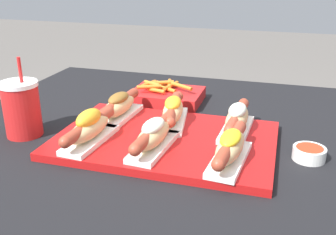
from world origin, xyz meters
TOP-DOWN VIEW (x-y plane):
  - serving_tray at (0.01, -0.01)m, footprint 0.50×0.33m
  - hot_dog_0 at (-0.15, -0.09)m, footprint 0.07×0.21m
  - hot_dog_1 at (0.00, -0.08)m, footprint 0.07×0.21m
  - hot_dog_2 at (0.17, -0.10)m, footprint 0.08×0.21m
  - hot_dog_3 at (-0.14, 0.06)m, footprint 0.07×0.21m
  - hot_dog_4 at (0.00, 0.07)m, footprint 0.09×0.21m
  - hot_dog_5 at (0.16, 0.06)m, footprint 0.07×0.21m
  - sauce_bowl at (0.33, -0.00)m, footprint 0.07×0.07m
  - drink_cup at (-0.34, -0.06)m, footprint 0.09×0.09m
  - fries_basket at (-0.08, 0.27)m, footprint 0.21×0.16m

SIDE VIEW (x-z plane):
  - serving_tray at x=0.01m, z-range 0.68..0.70m
  - sauce_bowl at x=0.33m, z-range 0.68..0.71m
  - fries_basket at x=-0.08m, z-range 0.67..0.73m
  - hot_dog_2 at x=0.17m, z-range 0.70..0.77m
  - hot_dog_1 at x=0.00m, z-range 0.70..0.77m
  - hot_dog_3 at x=-0.14m, z-range 0.70..0.77m
  - hot_dog_4 at x=0.00m, z-range 0.70..0.77m
  - hot_dog_5 at x=0.16m, z-range 0.70..0.77m
  - hot_dog_0 at x=-0.15m, z-range 0.70..0.77m
  - drink_cup at x=-0.34m, z-range 0.65..0.85m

